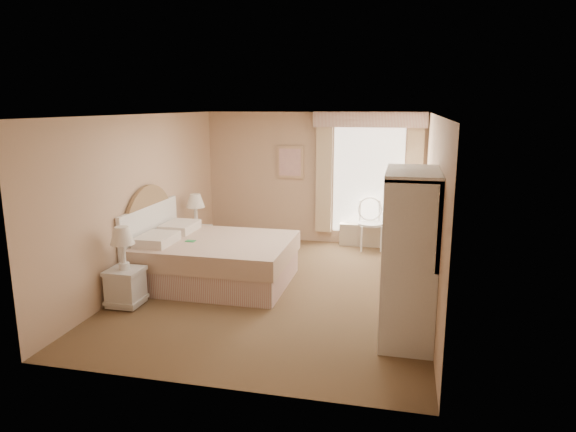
% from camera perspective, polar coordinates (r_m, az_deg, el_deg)
% --- Properties ---
extents(room, '(4.21, 5.51, 2.51)m').
position_cam_1_polar(room, '(7.25, -0.99, 1.25)').
color(room, brown).
rests_on(room, ground).
extents(window, '(2.05, 0.22, 2.51)m').
position_cam_1_polar(window, '(9.67, 8.89, 4.44)').
color(window, white).
rests_on(window, room).
extents(framed_art, '(0.52, 0.04, 0.62)m').
position_cam_1_polar(framed_art, '(9.92, 0.24, 6.00)').
color(framed_art, tan).
rests_on(framed_art, room).
extents(bed, '(2.24, 1.76, 1.56)m').
position_cam_1_polar(bed, '(7.84, -8.84, -4.65)').
color(bed, tan).
rests_on(bed, room).
extents(nightstand_near, '(0.44, 0.44, 1.07)m').
position_cam_1_polar(nightstand_near, '(7.17, -17.67, -6.47)').
color(nightstand_near, silver).
rests_on(nightstand_near, room).
extents(nightstand_far, '(0.45, 0.45, 1.09)m').
position_cam_1_polar(nightstand_far, '(9.24, -10.13, -1.85)').
color(nightstand_far, silver).
rests_on(nightstand_far, room).
extents(round_table, '(0.78, 0.78, 0.83)m').
position_cam_1_polar(round_table, '(9.08, 12.80, -1.30)').
color(round_table, white).
rests_on(round_table, room).
extents(cafe_chair, '(0.55, 0.55, 0.96)m').
position_cam_1_polar(cafe_chair, '(9.62, 9.11, -0.35)').
color(cafe_chair, white).
rests_on(cafe_chair, room).
extents(armoire, '(0.58, 1.17, 1.94)m').
position_cam_1_polar(armoire, '(6.03, 13.32, -5.77)').
color(armoire, silver).
rests_on(armoire, room).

